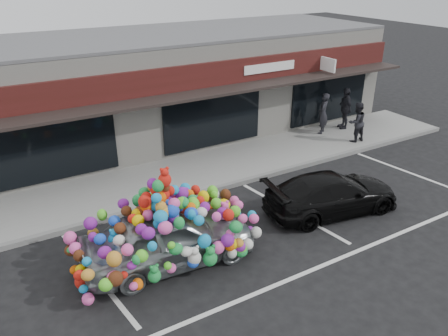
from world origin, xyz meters
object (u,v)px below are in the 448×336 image
black_sedan (332,193)px  pedestrian_a (323,113)px  pedestrian_c (345,108)px  pedestrian_b (357,122)px  toy_car (169,231)px

black_sedan → pedestrian_a: (4.11, 5.02, 0.42)m
black_sedan → pedestrian_c: 7.38m
black_sedan → pedestrian_a: 6.51m
pedestrian_b → pedestrian_a: bearing=-67.1°
black_sedan → pedestrian_c: pedestrian_c is taller
pedestrian_a → pedestrian_c: (1.28, -0.00, 0.03)m
toy_car → pedestrian_a: (9.35, 4.85, 0.13)m
pedestrian_b → pedestrian_c: bearing=-115.1°
pedestrian_a → pedestrian_b: bearing=71.8°
pedestrian_a → pedestrian_b: size_ratio=1.07×
pedestrian_c → pedestrian_a: bearing=-67.8°
pedestrian_b → pedestrian_c: (0.75, 1.43, 0.09)m
toy_car → black_sedan: toy_car is taller
black_sedan → pedestrian_b: 5.88m
toy_car → pedestrian_b: size_ratio=2.86×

